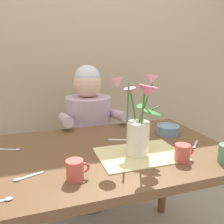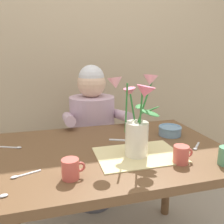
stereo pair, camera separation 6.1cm
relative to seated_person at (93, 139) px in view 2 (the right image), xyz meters
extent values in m
cube|color=tan|center=(-0.03, 0.43, 0.69)|extent=(4.00, 0.10, 2.50)
cube|color=brown|center=(-0.03, -0.62, 0.16)|extent=(1.20, 0.80, 0.04)
cylinder|color=brown|center=(-0.57, -0.28, -0.21)|extent=(0.06, 0.06, 0.70)
cylinder|color=brown|center=(0.51, -0.28, -0.21)|extent=(0.06, 0.06, 0.70)
cylinder|color=#4C4C56|center=(0.00, 0.00, -0.36)|extent=(0.30, 0.30, 0.40)
cylinder|color=#BC9EB2|center=(0.00, 0.00, 0.09)|extent=(0.34, 0.34, 0.50)
sphere|color=#DBB293|center=(0.00, 0.00, 0.44)|extent=(0.21, 0.21, 0.21)
sphere|color=silver|center=(0.00, 0.00, 0.48)|extent=(0.19, 0.19, 0.19)
cylinder|color=#BC9EB2|center=(-0.19, -0.14, 0.22)|extent=(0.07, 0.33, 0.12)
cylinder|color=#BC9EB2|center=(0.19, -0.14, 0.22)|extent=(0.07, 0.33, 0.12)
cube|color=beige|center=(0.09, -0.73, 0.18)|extent=(0.40, 0.28, 0.00)
cylinder|color=silver|center=(0.08, -0.73, 0.26)|extent=(0.11, 0.11, 0.17)
cylinder|color=#2D7533|center=(0.11, -0.72, 0.41)|extent=(0.09, 0.02, 0.23)
cone|color=pink|center=(0.14, -0.72, 0.53)|extent=(0.10, 0.10, 0.06)
sphere|color=#E5D14C|center=(0.14, -0.72, 0.54)|extent=(0.02, 0.02, 0.02)
cylinder|color=#2D7533|center=(0.07, -0.68, 0.38)|extent=(0.04, 0.02, 0.17)
cone|color=#DB6684|center=(0.07, -0.63, 0.47)|extent=(0.08, 0.08, 0.05)
sphere|color=#E5D14C|center=(0.07, -0.63, 0.47)|extent=(0.02, 0.02, 0.02)
cylinder|color=#2D7533|center=(0.03, -0.71, 0.41)|extent=(0.01, 0.01, 0.23)
cone|color=pink|center=(-0.02, -0.70, 0.52)|extent=(0.10, 0.10, 0.06)
sphere|color=#E5D14C|center=(-0.02, -0.70, 0.53)|extent=(0.02, 0.02, 0.02)
cylinder|color=#2D7533|center=(0.08, -0.77, 0.39)|extent=(0.02, 0.06, 0.20)
cone|color=#DB6684|center=(0.08, -0.80, 0.50)|extent=(0.09, 0.08, 0.06)
sphere|color=#E5D14C|center=(0.08, -0.80, 0.50)|extent=(0.02, 0.02, 0.02)
ellipsoid|color=#2D7533|center=(0.11, -0.68, 0.41)|extent=(0.08, 0.10, 0.01)
ellipsoid|color=#2D7533|center=(0.12, -0.77, 0.40)|extent=(0.09, 0.09, 0.04)
ellipsoid|color=#2D7533|center=(0.13, -0.74, 0.40)|extent=(0.10, 0.06, 0.05)
cylinder|color=#6689A8|center=(0.37, -0.51, 0.20)|extent=(0.13, 0.13, 0.05)
torus|color=#6689A8|center=(0.37, -0.51, 0.23)|extent=(0.14, 0.14, 0.01)
cube|color=silver|center=(0.09, -0.53, 0.18)|extent=(0.18, 0.09, 0.00)
cylinder|color=#CC564C|center=(-0.25, -0.86, 0.22)|extent=(0.07, 0.07, 0.08)
torus|color=#CC564C|center=(-0.21, -0.86, 0.22)|extent=(0.04, 0.01, 0.04)
cylinder|color=#CC564C|center=(0.24, -0.85, 0.22)|extent=(0.07, 0.07, 0.08)
torus|color=#CC564C|center=(0.28, -0.85, 0.22)|extent=(0.04, 0.01, 0.04)
cube|color=silver|center=(-0.52, -0.46, 0.18)|extent=(0.10, 0.05, 0.00)
ellipsoid|color=silver|center=(-0.47, -0.49, 0.18)|extent=(0.03, 0.03, 0.01)
cube|color=silver|center=(-0.41, -0.78, 0.18)|extent=(0.10, 0.04, 0.00)
ellipsoid|color=silver|center=(-0.46, -0.80, 0.18)|extent=(0.03, 0.03, 0.01)
ellipsoid|color=silver|center=(-0.48, -0.92, 0.18)|extent=(0.03, 0.02, 0.01)
cube|color=silver|center=(0.43, -0.70, 0.18)|extent=(0.08, 0.08, 0.00)
ellipsoid|color=silver|center=(0.39, -0.74, 0.18)|extent=(0.03, 0.03, 0.01)
camera|label=1|loc=(-0.36, -1.66, 0.65)|focal=37.12mm
camera|label=2|loc=(-0.30, -1.68, 0.65)|focal=37.12mm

